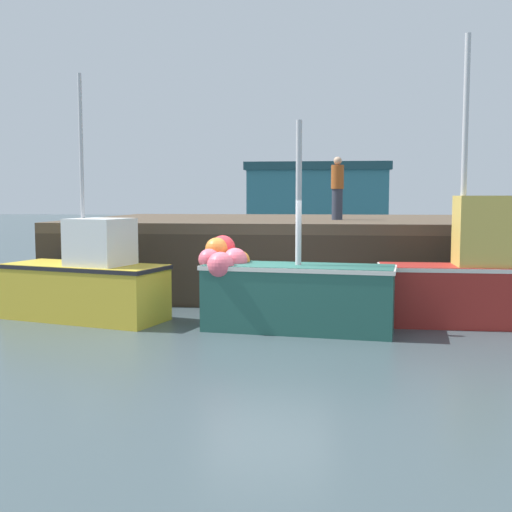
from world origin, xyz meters
name	(u,v)px	position (x,y,z in m)	size (l,w,h in m)	color
ground	(266,332)	(0.00, 0.00, -0.05)	(120.00, 160.00, 0.10)	#3D4C51
pier	(347,230)	(1.71, 5.74, 1.65)	(14.93, 8.26, 1.96)	brown
fishing_boat_near_left	(87,282)	(-3.82, 0.60, 0.80)	(3.71, 2.25, 5.07)	gold
fishing_boat_near_right	(290,291)	(0.45, 0.01, 0.76)	(3.85, 1.65, 4.00)	#23564C
fishing_boat_mid	(466,278)	(3.91, 0.88, 0.96)	(3.24, 1.16, 5.71)	maroon
dockworker	(337,188)	(1.41, 5.20, 2.80)	(0.34, 0.34, 1.68)	#2D3342
warehouse	(318,200)	(0.48, 30.21, 2.39)	(8.98, 7.02, 4.74)	#2D6B7A
mooring_buoy_foreground	(127,313)	(-2.75, -0.06, 0.28)	(0.50, 0.50, 0.62)	#DB3866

